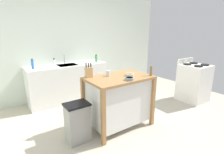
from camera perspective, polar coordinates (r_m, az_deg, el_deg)
name	(u,v)px	position (r m, az deg, el deg)	size (l,w,h in m)	color
ground_plane	(121,127)	(3.26, 3.06, -16.03)	(6.51, 6.51, 0.00)	#BCB29E
wall_back	(72,46)	(4.64, -13.08, 10.04)	(5.51, 0.10, 2.60)	silver
kitchen_island	(118,99)	(3.09, 2.14, -7.20)	(1.11, 0.72, 0.92)	#9E7042
knife_block	(89,72)	(2.92, -7.68, 1.63)	(0.11, 0.09, 0.25)	tan
bowl_ceramic_wide	(129,79)	(2.76, 5.74, -0.52)	(0.14, 0.14, 0.05)	gray
bowl_ceramic_small	(130,74)	(3.02, 5.81, 0.83)	(0.15, 0.15, 0.04)	beige
drinking_cup	(108,73)	(2.98, -1.29, 1.20)	(0.07, 0.07, 0.10)	silver
pepper_grinder	(151,70)	(3.07, 12.70, 2.10)	(0.04, 0.04, 0.19)	olive
trash_bin	(78,122)	(2.80, -11.24, -14.43)	(0.36, 0.28, 0.63)	gray
sink_counter	(68,82)	(4.38, -14.18, -1.74)	(1.86, 0.60, 0.89)	silver
sink_faucet	(65,59)	(4.38, -15.31, 5.63)	(0.02, 0.02, 0.22)	#B7BCC1
bottle_dish_soap	(96,58)	(4.51, -5.23, 6.09)	(0.06, 0.06, 0.19)	green
bottle_hand_soap	(33,64)	(4.02, -24.67, 3.83)	(0.05, 0.05, 0.22)	blue
bottle_spray_cleaner	(54,63)	(4.12, -18.49, 4.45)	(0.06, 0.06, 0.19)	white
stove	(194,83)	(4.66, 25.26, -1.65)	(0.60, 0.60, 1.01)	white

